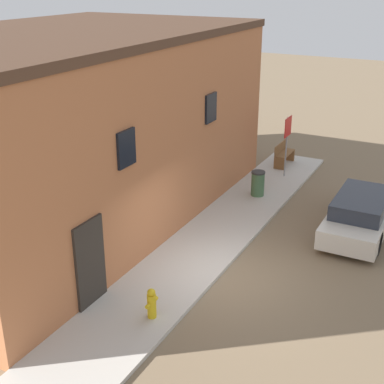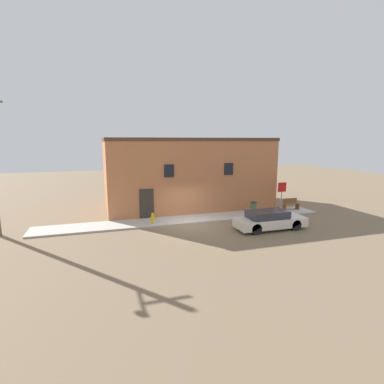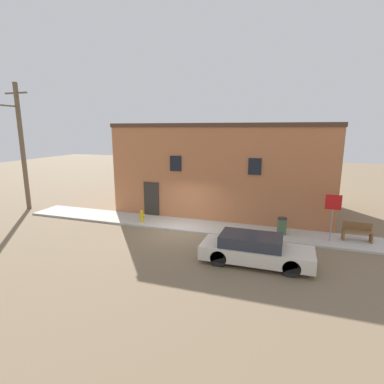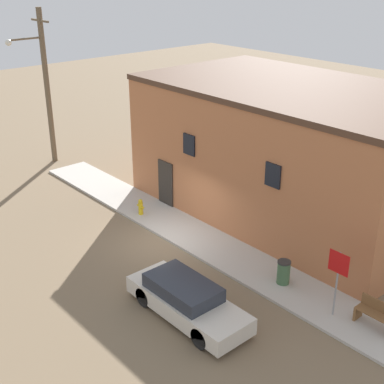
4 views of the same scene
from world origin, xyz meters
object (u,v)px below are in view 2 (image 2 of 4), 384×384
object	(u,v)px
fire_hydrant	(153,218)
bench	(291,204)
stop_sign	(282,191)
trash_bin	(253,208)
parked_car	(270,220)

from	to	relation	value
fire_hydrant	bench	distance (m)	11.33
bench	stop_sign	bearing A→B (deg)	-158.53
fire_hydrant	stop_sign	distance (m)	10.15
stop_sign	bench	xyz separation A→B (m)	(1.24, 0.49, -1.19)
stop_sign	trash_bin	distance (m)	2.56
trash_bin	stop_sign	bearing A→B (deg)	-5.88
fire_hydrant	trash_bin	xyz separation A→B (m)	(7.80, 0.49, 0.07)
fire_hydrant	bench	size ratio (longest dim) A/B	0.56
stop_sign	trash_bin	bearing A→B (deg)	174.12
parked_car	trash_bin	bearing A→B (deg)	75.90
fire_hydrant	stop_sign	xyz separation A→B (m)	(10.07, 0.26, 1.26)
stop_sign	trash_bin	size ratio (longest dim) A/B	2.63
stop_sign	parked_car	bearing A→B (deg)	-132.64
stop_sign	trash_bin	world-z (taller)	stop_sign
fire_hydrant	trash_bin	distance (m)	7.82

